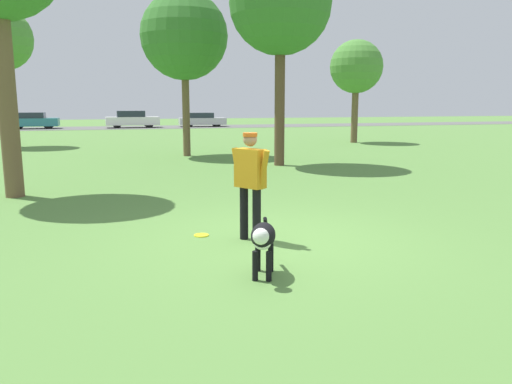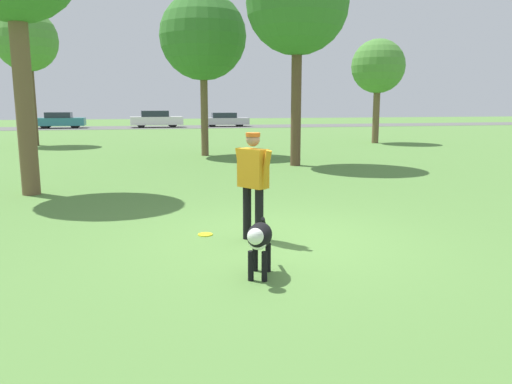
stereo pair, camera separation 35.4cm
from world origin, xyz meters
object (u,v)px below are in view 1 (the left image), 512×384
(tree_mid_center, at_px, (184,36))
(parked_car_white, at_px, (132,119))
(tree_near_right, at_px, (280,4))
(tree_far_left, at_px, (0,41))
(parked_car_silver, at_px, (202,120))
(dog, at_px, (263,239))
(parked_car_teal, at_px, (33,121))
(frisbee, at_px, (201,235))
(person, at_px, (250,177))
(tree_far_right, at_px, (356,67))

(tree_mid_center, xyz_separation_m, parked_car_white, (-1.21, 23.91, -3.89))
(tree_near_right, bearing_deg, tree_far_left, 134.22)
(tree_mid_center, relative_size, parked_car_silver, 1.52)
(tree_near_right, bearing_deg, dog, -109.57)
(tree_near_right, xyz_separation_m, parked_car_teal, (-11.58, 28.17, -4.56))
(parked_car_white, bearing_deg, tree_far_left, -112.16)
(frisbee, bearing_deg, tree_near_right, 63.76)
(person, bearing_deg, tree_far_left, 166.35)
(tree_far_left, xyz_separation_m, tree_far_right, (17.18, -2.32, -1.05))
(frisbee, height_order, parked_car_teal, parked_car_teal)
(tree_mid_center, height_order, tree_near_right, tree_near_right)
(dog, height_order, tree_mid_center, tree_mid_center)
(dog, relative_size, parked_car_silver, 0.23)
(frisbee, relative_size, tree_near_right, 0.03)
(dog, height_order, tree_far_right, tree_far_right)
(tree_mid_center, distance_m, parked_car_white, 24.26)
(tree_far_left, bearing_deg, tree_near_right, -45.78)
(person, distance_m, parked_car_white, 36.58)
(tree_mid_center, relative_size, parked_car_teal, 1.63)
(frisbee, xyz_separation_m, parked_car_silver, (6.31, 36.30, 0.60))
(frisbee, relative_size, parked_car_teal, 0.06)
(person, relative_size, tree_near_right, 0.24)
(dog, height_order, frisbee, dog)
(tree_near_right, relative_size, parked_car_silver, 1.68)
(frisbee, distance_m, parked_car_white, 36.11)
(dog, xyz_separation_m, tree_near_right, (3.70, 10.40, 4.73))
(parked_car_teal, bearing_deg, parked_car_silver, -0.68)
(frisbee, bearing_deg, parked_car_white, 89.50)
(tree_far_right, xyz_separation_m, parked_car_silver, (-4.72, 19.79, -3.29))
(frisbee, bearing_deg, tree_mid_center, 82.89)
(parked_car_teal, relative_size, parked_car_white, 0.87)
(tree_mid_center, xyz_separation_m, parked_car_teal, (-9.00, 24.28, -3.94))
(person, bearing_deg, parked_car_white, 147.44)
(person, relative_size, parked_car_silver, 0.40)
(frisbee, xyz_separation_m, tree_far_right, (11.03, 16.51, 3.89))
(tree_far_right, bearing_deg, tree_near_right, -130.22)
(tree_far_left, bearing_deg, parked_car_white, 69.49)
(tree_far_left, distance_m, tree_mid_center, 10.15)
(dog, xyz_separation_m, frisbee, (-0.40, 2.09, -0.47))
(frisbee, relative_size, tree_mid_center, 0.04)
(tree_far_left, distance_m, tree_far_right, 17.37)
(person, relative_size, frisbee, 6.91)
(dog, bearing_deg, tree_far_right, 171.53)
(parked_car_silver, bearing_deg, parked_car_white, -175.45)
(tree_mid_center, bearing_deg, tree_near_right, -56.48)
(frisbee, xyz_separation_m, tree_far_left, (-6.15, 18.83, 4.94))
(dog, bearing_deg, parked_car_white, -158.59)
(parked_car_teal, bearing_deg, dog, -78.43)
(person, xyz_separation_m, parked_car_teal, (-8.16, 36.95, -0.33))
(tree_far_right, height_order, parked_car_silver, tree_far_right)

